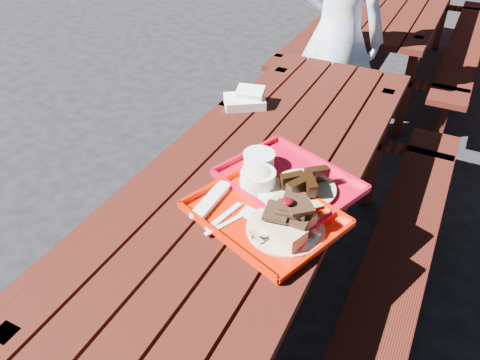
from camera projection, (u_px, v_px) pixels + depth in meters
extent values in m
plane|color=black|center=(254.00, 298.00, 2.28)|extent=(60.00, 60.00, 0.00)
cube|color=#3B130B|center=(192.00, 159.00, 1.95)|extent=(0.14, 2.40, 0.04)
cube|color=#3B130B|center=(224.00, 168.00, 1.90)|extent=(0.14, 2.40, 0.04)
cube|color=#3B130B|center=(257.00, 178.00, 1.84)|extent=(0.14, 2.40, 0.04)
cube|color=#3B130B|center=(293.00, 188.00, 1.79)|extent=(0.14, 2.40, 0.04)
cube|color=#3B130B|center=(330.00, 199.00, 1.74)|extent=(0.14, 2.40, 0.04)
cube|color=#3B130B|center=(146.00, 196.00, 2.23)|extent=(0.25, 2.40, 0.04)
cube|color=#3B130B|center=(229.00, 148.00, 2.96)|extent=(0.06, 0.06, 0.42)
cube|color=#3B130B|center=(391.00, 280.00, 1.82)|extent=(0.25, 2.40, 0.04)
cube|color=#3B130B|center=(416.00, 201.00, 2.55)|extent=(0.06, 0.06, 0.42)
cube|color=#3B130B|center=(278.00, 127.00, 2.85)|extent=(0.06, 0.06, 0.75)
cube|color=#3B130B|center=(376.00, 152.00, 2.63)|extent=(0.06, 0.06, 0.75)
cube|color=#3B130B|center=(326.00, 131.00, 2.71)|extent=(1.40, 0.06, 0.04)
cube|color=#3B130B|center=(439.00, 1.00, 3.74)|extent=(0.14, 2.40, 0.04)
cube|color=#3B130B|center=(329.00, 23.00, 4.23)|extent=(0.25, 2.40, 0.04)
cube|color=#3B130B|center=(293.00, 81.00, 3.76)|extent=(0.06, 0.06, 0.42)
cube|color=#3B130B|center=(352.00, 20.00, 4.96)|extent=(0.06, 0.06, 0.42)
cube|color=#3B130B|center=(466.00, 44.00, 3.81)|extent=(0.25, 2.40, 0.04)
cube|color=#3B130B|center=(445.00, 112.00, 3.35)|extent=(0.06, 0.06, 0.42)
cube|color=#3B130B|center=(468.00, 37.00, 4.55)|extent=(0.06, 0.06, 0.42)
cube|color=#3B130B|center=(324.00, 74.00, 3.48)|extent=(0.06, 0.06, 0.75)
cube|color=#3B130B|center=(406.00, 90.00, 3.26)|extent=(0.06, 0.06, 0.75)
cube|color=#3B130B|center=(383.00, 5.00, 4.85)|extent=(0.06, 0.06, 0.75)
cube|color=#3B130B|center=(444.00, 13.00, 4.63)|extent=(0.06, 0.06, 0.75)
cube|color=#3B130B|center=(365.00, 74.00, 3.34)|extent=(1.40, 0.06, 0.04)
cube|color=#3B130B|center=(414.00, 3.00, 4.71)|extent=(1.40, 0.06, 0.04)
cube|color=red|center=(264.00, 216.00, 1.62)|extent=(0.58, 0.52, 0.01)
cube|color=red|center=(300.00, 190.00, 1.71)|extent=(0.46, 0.18, 0.02)
cube|color=red|center=(224.00, 239.00, 1.51)|extent=(0.46, 0.18, 0.02)
cube|color=red|center=(319.00, 250.00, 1.47)|extent=(0.14, 0.35, 0.02)
cube|color=red|center=(219.00, 182.00, 1.75)|extent=(0.14, 0.35, 0.02)
cylinder|color=tan|center=(285.00, 229.00, 1.56)|extent=(0.26, 0.26, 0.01)
cube|color=tan|center=(281.00, 229.00, 1.50)|extent=(0.18, 0.13, 0.05)
cube|color=tan|center=(291.00, 213.00, 1.57)|extent=(0.18, 0.13, 0.05)
ellipsoid|color=#4D040A|center=(288.00, 198.00, 1.48)|extent=(0.04, 0.04, 0.02)
cylinder|color=white|center=(258.00, 179.00, 1.73)|extent=(0.13, 0.13, 0.07)
ellipsoid|color=#F0EABC|center=(258.00, 175.00, 1.71)|extent=(0.11, 0.11, 0.05)
cylinder|color=white|center=(285.00, 192.00, 1.71)|extent=(0.14, 0.14, 0.01)
cube|color=white|center=(211.00, 200.00, 1.67)|extent=(0.05, 0.22, 0.02)
cube|color=white|center=(224.00, 216.00, 1.61)|extent=(0.06, 0.18, 0.01)
cube|color=white|center=(228.00, 223.00, 1.58)|extent=(0.09, 0.18, 0.01)
cube|color=white|center=(249.00, 213.00, 1.62)|extent=(0.06, 0.06, 0.00)
cube|color=#BD0323|center=(289.00, 183.00, 1.77)|extent=(0.57, 0.51, 0.01)
cube|color=#BD0323|center=(320.00, 161.00, 1.86)|extent=(0.45, 0.18, 0.02)
cube|color=#BD0323|center=(254.00, 200.00, 1.67)|extent=(0.45, 0.18, 0.02)
cube|color=#BD0323|center=(339.00, 210.00, 1.62)|extent=(0.14, 0.35, 0.02)
cube|color=#BD0323|center=(246.00, 154.00, 1.90)|extent=(0.14, 0.35, 0.02)
cube|color=white|center=(299.00, 187.00, 1.74)|extent=(0.21, 0.21, 0.01)
cylinder|color=tan|center=(304.00, 188.00, 1.72)|extent=(0.24, 0.24, 0.01)
cylinder|color=silver|center=(259.00, 162.00, 1.82)|extent=(0.12, 0.12, 0.06)
cylinder|color=white|center=(259.00, 154.00, 1.80)|extent=(0.13, 0.13, 0.01)
cube|color=white|center=(260.00, 191.00, 1.71)|extent=(0.19, 0.13, 0.02)
cube|color=#AEC6C3|center=(295.00, 213.00, 1.62)|extent=(0.07, 0.06, 0.00)
cube|color=white|center=(245.00, 102.00, 2.27)|extent=(0.24, 0.22, 0.04)
cube|color=white|center=(250.00, 93.00, 2.26)|extent=(0.15, 0.13, 0.03)
imported|color=#B6C7FD|center=(338.00, 37.00, 2.92)|extent=(0.59, 0.40, 1.59)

